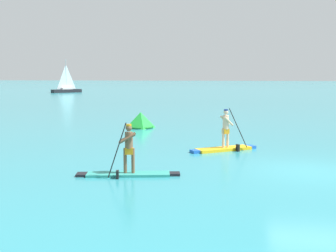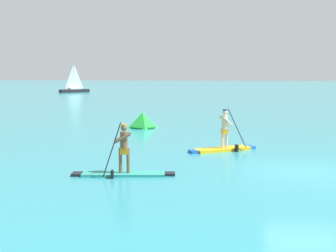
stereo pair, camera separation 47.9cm
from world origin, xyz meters
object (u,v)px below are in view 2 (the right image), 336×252
object	(u,v)px
paddleboarder_near_left	(123,164)
paddleboarder_mid_center	(224,143)
race_marker_buoy	(143,121)
sailboat_left_horizon	(74,88)

from	to	relation	value
paddleboarder_near_left	paddleboarder_mid_center	world-z (taller)	paddleboarder_mid_center
race_marker_buoy	sailboat_left_horizon	world-z (taller)	sailboat_left_horizon
paddleboarder_near_left	paddleboarder_mid_center	xyz separation A→B (m)	(3.01, 5.19, -0.04)
paddleboarder_mid_center	sailboat_left_horizon	bearing A→B (deg)	84.66
paddleboarder_near_left	sailboat_left_horizon	bearing A→B (deg)	-76.64
paddleboarder_mid_center	sailboat_left_horizon	distance (m)	64.14
sailboat_left_horizon	paddleboarder_near_left	bearing A→B (deg)	64.20
race_marker_buoy	sailboat_left_horizon	distance (m)	55.31
paddleboarder_near_left	sailboat_left_horizon	xyz separation A→B (m)	(-27.72, 61.48, 0.39)
paddleboarder_near_left	race_marker_buoy	bearing A→B (deg)	-89.97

